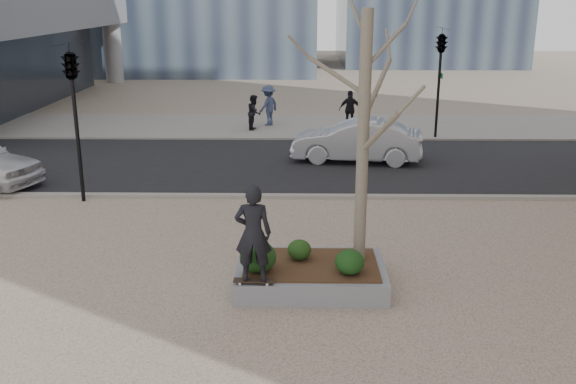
{
  "coord_description": "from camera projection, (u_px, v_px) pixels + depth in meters",
  "views": [
    {
      "loc": [
        0.74,
        -12.03,
        5.68
      ],
      "look_at": [
        0.5,
        2.0,
        1.4
      ],
      "focal_mm": 40.0,
      "sensor_mm": 36.0,
      "label": 1
    }
  ],
  "objects": [
    {
      "name": "pedestrian_a",
      "position": [
        254.0,
        112.0,
        28.3
      ],
      "size": [
        0.68,
        0.82,
        1.54
      ],
      "primitive_type": "imported",
      "rotation": [
        0.0,
        0.0,
        1.43
      ],
      "color": "black",
      "rests_on": "far_sidewalk"
    },
    {
      "name": "planter",
      "position": [
        311.0,
        276.0,
        13.09
      ],
      "size": [
        3.0,
        2.0,
        0.45
      ],
      "primitive_type": "cube",
      "color": "gray",
      "rests_on": "ground"
    },
    {
      "name": "pedestrian_c",
      "position": [
        350.0,
        110.0,
        28.54
      ],
      "size": [
        1.01,
        0.47,
        1.69
      ],
      "primitive_type": "imported",
      "rotation": [
        0.0,
        0.0,
        3.08
      ],
      "color": "black",
      "rests_on": "far_sidewalk"
    },
    {
      "name": "traffic_light_near",
      "position": [
        76.0,
        125.0,
        17.96
      ],
      "size": [
        0.6,
        2.48,
        4.5
      ],
      "primitive_type": null,
      "color": "black",
      "rests_on": "ground"
    },
    {
      "name": "skateboard",
      "position": [
        254.0,
        282.0,
        12.19
      ],
      "size": [
        0.79,
        0.23,
        0.08
      ],
      "primitive_type": null,
      "rotation": [
        0.0,
        0.0,
        -0.04
      ],
      "color": "black",
      "rests_on": "planter"
    },
    {
      "name": "shrub_middle",
      "position": [
        299.0,
        250.0,
        13.17
      ],
      "size": [
        0.49,
        0.49,
        0.42
      ],
      "primitive_type": "ellipsoid",
      "color": "#173C13",
      "rests_on": "planter_mulch"
    },
    {
      "name": "planter_mulch",
      "position": [
        311.0,
        265.0,
        13.02
      ],
      "size": [
        2.7,
        1.7,
        0.04
      ],
      "primitive_type": "cube",
      "color": "#382314",
      "rests_on": "planter"
    },
    {
      "name": "skateboarder",
      "position": [
        253.0,
        233.0,
        11.9
      ],
      "size": [
        0.7,
        0.46,
        1.9
      ],
      "primitive_type": "imported",
      "rotation": [
        0.0,
        0.0,
        3.13
      ],
      "color": "black",
      "rests_on": "skateboard"
    },
    {
      "name": "traffic_light_far",
      "position": [
        439.0,
        84.0,
        26.37
      ],
      "size": [
        0.6,
        2.48,
        4.5
      ],
      "primitive_type": null,
      "color": "black",
      "rests_on": "ground"
    },
    {
      "name": "shrub_right",
      "position": [
        350.0,
        262.0,
        12.47
      ],
      "size": [
        0.58,
        0.58,
        0.49
      ],
      "primitive_type": "ellipsoid",
      "color": "#173611",
      "rests_on": "planter_mulch"
    },
    {
      "name": "far_sidewalk",
      "position": [
        283.0,
        126.0,
        29.43
      ],
      "size": [
        60.0,
        6.0,
        0.02
      ],
      "primitive_type": "cube",
      "color": "gray",
      "rests_on": "ground"
    },
    {
      "name": "car_silver",
      "position": [
        357.0,
        141.0,
        22.81
      ],
      "size": [
        4.76,
        2.19,
        1.51
      ],
      "primitive_type": "imported",
      "rotation": [
        0.0,
        0.0,
        4.58
      ],
      "color": "#A8AAB0",
      "rests_on": "street"
    },
    {
      "name": "street",
      "position": [
        278.0,
        164.0,
        22.73
      ],
      "size": [
        60.0,
        8.0,
        0.02
      ],
      "primitive_type": "cube",
      "color": "black",
      "rests_on": "ground"
    },
    {
      "name": "pedestrian_b",
      "position": [
        268.0,
        105.0,
        29.24
      ],
      "size": [
        1.24,
        1.35,
        1.82
      ],
      "primitive_type": "imported",
      "rotation": [
        0.0,
        0.0,
        4.08
      ],
      "color": "#374263",
      "rests_on": "far_sidewalk"
    },
    {
      "name": "sycamore_tree",
      "position": [
        364.0,
        99.0,
        12.32
      ],
      "size": [
        2.8,
        2.8,
        6.6
      ],
      "primitive_type": null,
      "color": "gray",
      "rests_on": "planter_mulch"
    },
    {
      "name": "shrub_left",
      "position": [
        258.0,
        257.0,
        12.56
      ],
      "size": [
        0.73,
        0.73,
        0.62
      ],
      "primitive_type": "ellipsoid",
      "color": "black",
      "rests_on": "planter_mulch"
    },
    {
      "name": "ground",
      "position": [
        262.0,
        285.0,
        13.17
      ],
      "size": [
        120.0,
        120.0,
        0.0
      ],
      "primitive_type": "plane",
      "color": "tan",
      "rests_on": "ground"
    }
  ]
}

